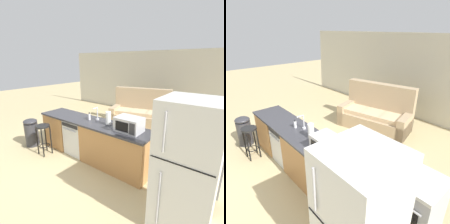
{
  "view_description": "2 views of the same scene",
  "coord_description": "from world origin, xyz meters",
  "views": [
    {
      "loc": [
        2.76,
        -2.66,
        2.19
      ],
      "look_at": [
        0.46,
        0.37,
        1.08
      ],
      "focal_mm": 28.0,
      "sensor_mm": 36.0,
      "label": 1
    },
    {
      "loc": [
        3.28,
        -1.62,
        2.73
      ],
      "look_at": [
        0.44,
        0.82,
        1.14
      ],
      "focal_mm": 32.0,
      "sensor_mm": 36.0,
      "label": 2
    }
  ],
  "objects": [
    {
      "name": "ground_plane",
      "position": [
        0.0,
        0.0,
        0.0
      ],
      "size": [
        24.0,
        24.0,
        0.0
      ],
      "primitive_type": "plane",
      "color": "tan"
    },
    {
      "name": "trash_bin",
      "position": [
        -1.54,
        -0.53,
        0.38
      ],
      "size": [
        0.35,
        0.35,
        0.74
      ],
      "color": "#333338",
      "rests_on": "ground_plane"
    },
    {
      "name": "wall_back",
      "position": [
        0.3,
        4.2,
        1.3
      ],
      "size": [
        10.0,
        0.06,
        2.6
      ],
      "color": "beige",
      "rests_on": "ground_plane"
    },
    {
      "name": "microwave",
      "position": [
        1.15,
        -0.0,
        1.04
      ],
      "size": [
        0.5,
        0.37,
        0.28
      ],
      "color": "#B7B7BC",
      "rests_on": "kitchen_counter"
    },
    {
      "name": "kettle",
      "position": [
        2.18,
        0.68,
        0.99
      ],
      "size": [
        0.21,
        0.17,
        0.19
      ],
      "color": "black",
      "rests_on": "stove_range"
    },
    {
      "name": "stove_range",
      "position": [
        2.35,
        0.55,
        0.45
      ],
      "size": [
        0.76,
        0.68,
        0.9
      ],
      "color": "#A8AAB2",
      "rests_on": "ground_plane"
    },
    {
      "name": "refrigerator",
      "position": [
        2.35,
        -0.55,
        0.89
      ],
      "size": [
        0.72,
        0.73,
        1.78
      ],
      "color": "silver",
      "rests_on": "ground_plane"
    },
    {
      "name": "paper_towel_roll",
      "position": [
        0.61,
        0.05,
        1.04
      ],
      "size": [
        0.14,
        0.14,
        0.28
      ],
      "color": "#4C4C51",
      "rests_on": "kitchen_counter"
    },
    {
      "name": "kitchen_counter",
      "position": [
        0.24,
        0.0,
        0.42
      ],
      "size": [
        2.94,
        0.66,
        0.9
      ],
      "color": "#B77F47",
      "rests_on": "ground_plane"
    },
    {
      "name": "soap_bottle",
      "position": [
        0.07,
        0.03,
        0.97
      ],
      "size": [
        0.06,
        0.06,
        0.18
      ],
      "color": "silver",
      "rests_on": "kitchen_counter"
    },
    {
      "name": "dishwasher",
      "position": [
        -0.25,
        -0.0,
        0.42
      ],
      "size": [
        0.58,
        0.61,
        0.84
      ],
      "color": "silver",
      "rests_on": "ground_plane"
    },
    {
      "name": "sink_faucet",
      "position": [
        0.22,
        0.13,
        1.03
      ],
      "size": [
        0.07,
        0.18,
        0.3
      ],
      "color": "silver",
      "rests_on": "kitchen_counter"
    },
    {
      "name": "bar_stool",
      "position": [
        -0.86,
        -0.59,
        0.54
      ],
      "size": [
        0.32,
        0.32,
        0.74
      ],
      "color": "black",
      "rests_on": "ground_plane"
    },
    {
      "name": "couch",
      "position": [
        -0.03,
        2.7,
        0.39
      ],
      "size": [
        2.16,
        1.36,
        1.27
      ],
      "color": "tan",
      "rests_on": "ground_plane"
    }
  ]
}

